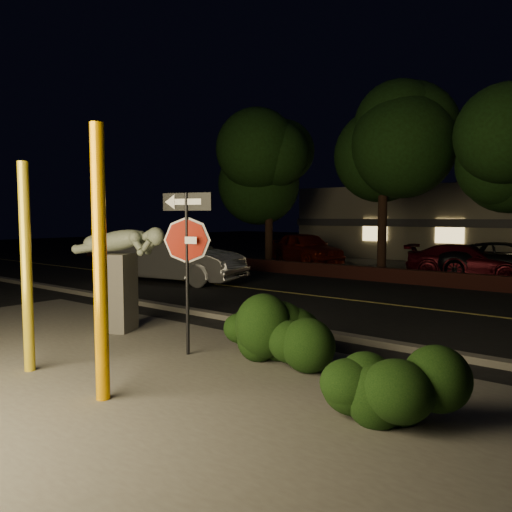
{
  "coord_description": "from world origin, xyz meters",
  "views": [
    {
      "loc": [
        5.96,
        -5.4,
        2.34
      ],
      "look_at": [
        0.16,
        1.85,
        1.6
      ],
      "focal_mm": 35.0,
      "sensor_mm": 36.0,
      "label": 1
    }
  ],
  "objects_px": {
    "sculpture": "(118,267)",
    "parked_car_dark": "(507,261)",
    "signpost": "(187,241)",
    "yellow_pole_left": "(26,268)",
    "silver_sedan": "(175,259)",
    "parked_car_darkred": "(467,261)",
    "parked_car_red": "(305,248)",
    "yellow_pole_right": "(100,264)"
  },
  "relations": [
    {
      "from": "parked_car_darkred",
      "to": "parked_car_dark",
      "type": "height_order",
      "value": "parked_car_dark"
    },
    {
      "from": "parked_car_darkred",
      "to": "parked_car_dark",
      "type": "bearing_deg",
      "value": -73.46
    },
    {
      "from": "yellow_pole_left",
      "to": "silver_sedan",
      "type": "height_order",
      "value": "yellow_pole_left"
    },
    {
      "from": "silver_sedan",
      "to": "parked_car_red",
      "type": "height_order",
      "value": "silver_sedan"
    },
    {
      "from": "sculpture",
      "to": "parked_car_dark",
      "type": "relative_size",
      "value": 0.43
    },
    {
      "from": "sculpture",
      "to": "parked_car_dark",
      "type": "bearing_deg",
      "value": 49.03
    },
    {
      "from": "yellow_pole_right",
      "to": "parked_car_dark",
      "type": "relative_size",
      "value": 0.7
    },
    {
      "from": "yellow_pole_right",
      "to": "sculpture",
      "type": "xyz_separation_m",
      "value": [
        -3.02,
        2.45,
        -0.43
      ]
    },
    {
      "from": "parked_car_darkred",
      "to": "parked_car_dark",
      "type": "distance_m",
      "value": 1.41
    },
    {
      "from": "yellow_pole_right",
      "to": "parked_car_darkred",
      "type": "height_order",
      "value": "yellow_pole_right"
    },
    {
      "from": "parked_car_darkred",
      "to": "signpost",
      "type": "bearing_deg",
      "value": 169.32
    },
    {
      "from": "sculpture",
      "to": "yellow_pole_left",
      "type": "bearing_deg",
      "value": -89.55
    },
    {
      "from": "yellow_pole_left",
      "to": "silver_sedan",
      "type": "distance_m",
      "value": 10.23
    },
    {
      "from": "parked_car_red",
      "to": "parked_car_darkred",
      "type": "bearing_deg",
      "value": -71.48
    },
    {
      "from": "parked_car_red",
      "to": "parked_car_dark",
      "type": "xyz_separation_m",
      "value": [
        9.08,
        -0.25,
        -0.1
      ]
    },
    {
      "from": "signpost",
      "to": "sculpture",
      "type": "xyz_separation_m",
      "value": [
        -2.35,
        0.33,
        -0.63
      ]
    },
    {
      "from": "parked_car_red",
      "to": "parked_car_dark",
      "type": "bearing_deg",
      "value": -66.89
    },
    {
      "from": "yellow_pole_left",
      "to": "yellow_pole_right",
      "type": "relative_size",
      "value": 0.9
    },
    {
      "from": "silver_sedan",
      "to": "parked_car_dark",
      "type": "bearing_deg",
      "value": -59.86
    },
    {
      "from": "signpost",
      "to": "parked_car_red",
      "type": "height_order",
      "value": "signpost"
    },
    {
      "from": "yellow_pole_left",
      "to": "signpost",
      "type": "relative_size",
      "value": 1.15
    },
    {
      "from": "silver_sedan",
      "to": "parked_car_red",
      "type": "xyz_separation_m",
      "value": [
        -0.09,
        8.58,
        -0.05
      ]
    },
    {
      "from": "parked_car_dark",
      "to": "parked_car_darkred",
      "type": "bearing_deg",
      "value": 102.7
    },
    {
      "from": "signpost",
      "to": "yellow_pole_left",
      "type": "bearing_deg",
      "value": -134.17
    },
    {
      "from": "yellow_pole_left",
      "to": "parked_car_dark",
      "type": "bearing_deg",
      "value": 79.65
    },
    {
      "from": "sculpture",
      "to": "parked_car_darkred",
      "type": "height_order",
      "value": "sculpture"
    },
    {
      "from": "signpost",
      "to": "silver_sedan",
      "type": "xyz_separation_m",
      "value": [
        -7.16,
        6.18,
        -1.1
      ]
    },
    {
      "from": "parked_car_red",
      "to": "parked_car_dark",
      "type": "distance_m",
      "value": 9.08
    },
    {
      "from": "signpost",
      "to": "silver_sedan",
      "type": "relative_size",
      "value": 0.53
    },
    {
      "from": "yellow_pole_right",
      "to": "yellow_pole_left",
      "type": "bearing_deg",
      "value": 179.93
    },
    {
      "from": "sculpture",
      "to": "parked_car_darkred",
      "type": "bearing_deg",
      "value": 53.39
    },
    {
      "from": "yellow_pole_right",
      "to": "sculpture",
      "type": "distance_m",
      "value": 3.91
    },
    {
      "from": "sculpture",
      "to": "silver_sedan",
      "type": "height_order",
      "value": "sculpture"
    },
    {
      "from": "yellow_pole_right",
      "to": "silver_sedan",
      "type": "distance_m",
      "value": 11.44
    },
    {
      "from": "parked_car_dark",
      "to": "yellow_pole_right",
      "type": "bearing_deg",
      "value": 163.75
    },
    {
      "from": "yellow_pole_left",
      "to": "parked_car_dark",
      "type": "distance_m",
      "value": 16.92
    },
    {
      "from": "silver_sedan",
      "to": "parked_car_dark",
      "type": "xyz_separation_m",
      "value": [
        8.98,
        8.33,
        -0.15
      ]
    },
    {
      "from": "yellow_pole_right",
      "to": "signpost",
      "type": "xyz_separation_m",
      "value": [
        -0.66,
        2.11,
        0.2
      ]
    },
    {
      "from": "parked_car_red",
      "to": "parked_car_dark",
      "type": "relative_size",
      "value": 0.94
    },
    {
      "from": "silver_sedan",
      "to": "parked_car_darkred",
      "type": "height_order",
      "value": "silver_sedan"
    },
    {
      "from": "yellow_pole_right",
      "to": "parked_car_darkred",
      "type": "xyz_separation_m",
      "value": [
        -0.12,
        16.03,
        -1.1
      ]
    },
    {
      "from": "yellow_pole_left",
      "to": "parked_car_red",
      "type": "distance_m",
      "value": 17.94
    }
  ]
}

